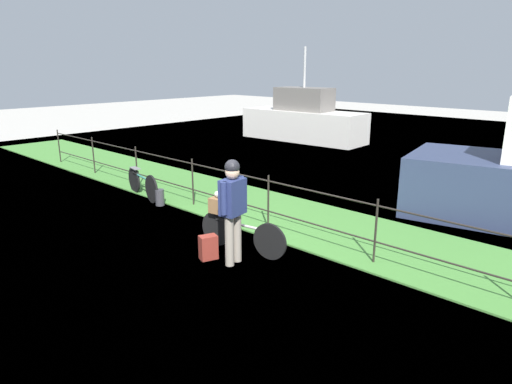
# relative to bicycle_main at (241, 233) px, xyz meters

# --- Properties ---
(ground_plane) EXTENTS (60.00, 60.00, 0.00)m
(ground_plane) POSITION_rel_bicycle_main_xyz_m (-0.37, -0.92, -0.33)
(ground_plane) COLOR #B2ADA3
(grass_strip) EXTENTS (27.00, 2.40, 0.03)m
(grass_strip) POSITION_rel_bicycle_main_xyz_m (-0.37, 1.93, -0.31)
(grass_strip) COLOR #478438
(grass_strip) RESTS_ON ground
(harbor_water) EXTENTS (30.00, 30.00, 0.00)m
(harbor_water) POSITION_rel_bicycle_main_xyz_m (-0.37, 8.06, -0.32)
(harbor_water) COLOR #60849E
(harbor_water) RESTS_ON ground
(iron_fence) EXTENTS (18.04, 0.04, 1.07)m
(iron_fence) POSITION_rel_bicycle_main_xyz_m (-0.37, 1.09, 0.30)
(iron_fence) COLOR #28231E
(iron_fence) RESTS_ON ground
(bicycle_main) EXTENTS (1.69, 0.34, 0.61)m
(bicycle_main) POSITION_rel_bicycle_main_xyz_m (0.00, 0.00, 0.00)
(bicycle_main) COLOR black
(bicycle_main) RESTS_ON ground
(wooden_crate) EXTENTS (0.43, 0.31, 0.26)m
(wooden_crate) POSITION_rel_bicycle_main_xyz_m (-0.40, -0.07, 0.41)
(wooden_crate) COLOR brown
(wooden_crate) RESTS_ON bicycle_main
(terrier_dog) EXTENTS (0.32, 0.18, 0.18)m
(terrier_dog) POSITION_rel_bicycle_main_xyz_m (-0.37, -0.06, 0.62)
(terrier_dog) COLOR silver
(terrier_dog) RESTS_ON wooden_crate
(cyclist_person) EXTENTS (0.32, 0.53, 1.68)m
(cyclist_person) POSITION_rel_bicycle_main_xyz_m (0.25, -0.42, 0.68)
(cyclist_person) COLOR gray
(cyclist_person) RESTS_ON ground
(backpack_on_paving) EXTENTS (0.26, 0.32, 0.40)m
(backpack_on_paving) POSITION_rel_bicycle_main_xyz_m (-0.17, -0.58, -0.13)
(backpack_on_paving) COLOR maroon
(backpack_on_paving) RESTS_ON ground
(mooring_bollard) EXTENTS (0.20, 0.20, 0.37)m
(mooring_bollard) POSITION_rel_bicycle_main_xyz_m (-3.19, 0.59, -0.14)
(mooring_bollard) COLOR #38383D
(mooring_bollard) RESTS_ON ground
(bicycle_parked) EXTENTS (1.69, 0.38, 0.64)m
(bicycle_parked) POSITION_rel_bicycle_main_xyz_m (-4.03, 0.70, 0.02)
(bicycle_parked) COLOR black
(bicycle_parked) RESTS_ON ground
(moored_boat_near) EXTENTS (5.34, 1.92, 3.76)m
(moored_boat_near) POSITION_rel_bicycle_main_xyz_m (-6.50, 10.11, 0.50)
(moored_boat_near) COLOR silver
(moored_boat_near) RESTS_ON ground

